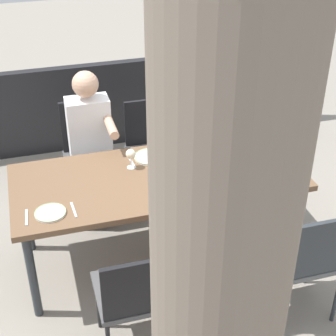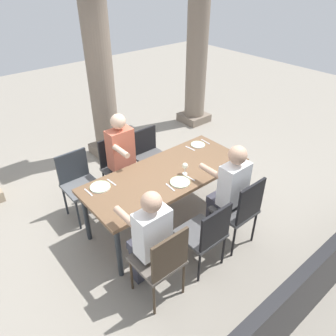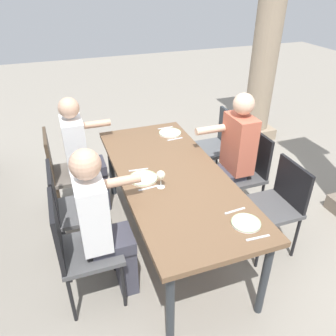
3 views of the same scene
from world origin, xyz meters
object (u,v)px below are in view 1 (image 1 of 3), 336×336
plate_1 (150,157)px  dining_table (158,182)px  chair_west_north (309,256)px  chair_mid_north (221,274)px  chair_east_north (134,294)px  diner_guest_third (213,234)px  chair_east_south (89,149)px  plate_2 (50,213)px  chair_west_south (216,133)px  diner_man_white (92,145)px  diner_woman_green (226,130)px  chair_mid_south (152,144)px  plate_0 (272,177)px  wine_glass_1 (131,155)px  stone_column_centre (216,332)px

plate_1 → dining_table: bearing=88.8°
chair_west_north → chair_mid_north: size_ratio=0.99×
chair_mid_north → chair_east_north: size_ratio=1.05×
diner_guest_third → chair_east_south: bearing=-70.4°
chair_mid_north → plate_2: 1.16m
chair_east_north → diner_guest_third: 0.61m
chair_west_south → diner_man_white: 1.18m
dining_table → chair_east_south: 0.95m
diner_woman_green → plate_1: (0.78, 0.41, 0.09)m
chair_mid_south → diner_man_white: diner_man_white is taller
chair_mid_north → diner_man_white: diner_man_white is taller
diner_woman_green → plate_0: 0.93m
dining_table → chair_east_north: size_ratio=2.41×
chair_east_south → plate_0: (-1.15, 1.13, 0.22)m
chair_west_north → chair_east_north: size_ratio=1.04×
dining_table → chair_west_north: (-0.78, 0.86, -0.16)m
chair_east_north → plate_1: chair_east_north is taller
diner_man_white → plate_0: bearing=140.9°
chair_east_north → diner_guest_third: (-0.55, -0.17, 0.20)m
diner_man_white → chair_west_south: bearing=-170.2°
wine_glass_1 → chair_west_south: bearing=-142.8°
chair_east_north → plate_0: chair_east_north is taller
chair_west_north → plate_1: chair_west_north is taller
chair_mid_south → wine_glass_1: bearing=64.8°
chair_mid_south → diner_woman_green: (-0.61, 0.20, 0.16)m
plate_1 → stone_column_centre: bearing=81.3°
diner_woman_green → diner_man_white: bearing=-0.3°
chair_mid_south → wine_glass_1: size_ratio=5.84×
chair_west_north → chair_east_south: (1.16, -1.72, 0.02)m
dining_table → diner_guest_third: (-0.18, 0.69, 0.02)m
chair_east_north → plate_2: bearing=-55.7°
chair_west_north → diner_woman_green: bearing=-90.1°
chair_east_north → diner_man_white: size_ratio=0.66×
chair_east_south → stone_column_centre: stone_column_centre is taller
chair_west_north → plate_1: 1.37m
chair_east_south → diner_guest_third: diner_guest_third is taller
diner_woman_green → plate_0: bearing=89.2°
dining_table → plate_1: plate_1 is taller
wine_glass_1 → stone_column_centre: bearing=85.2°
dining_table → chair_mid_north: (-0.17, 0.86, -0.16)m
plate_0 → plate_1: (0.76, -0.52, -0.00)m
chair_mid_south → stone_column_centre: stone_column_centre is taller
chair_mid_north → diner_woman_green: (-0.61, -1.52, 0.14)m
chair_west_north → plate_2: bearing=-21.0°
dining_table → chair_west_north: chair_west_north is taller
diner_woman_green → chair_east_north: bearing=52.6°
chair_west_south → chair_east_south: (1.16, -0.00, 0.01)m
chair_mid_north → plate_0: (-0.60, -0.59, 0.23)m
diner_woman_green → plate_0: size_ratio=5.34×
chair_east_north → wine_glass_1: (-0.22, -1.01, 0.36)m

